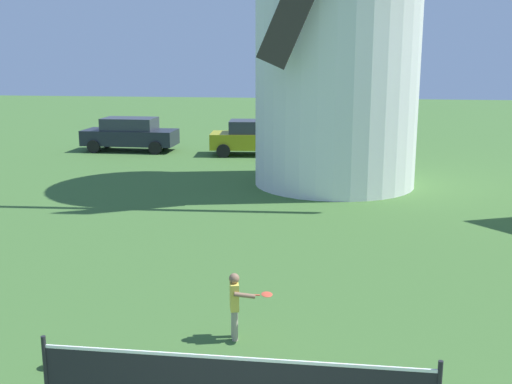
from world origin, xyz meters
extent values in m
cylinder|color=white|center=(0.89, 17.25, 4.70)|extent=(5.53, 5.53, 9.40)
cylinder|color=black|center=(-2.52, 2.21, 0.55)|extent=(0.06, 0.06, 1.10)
cube|color=black|center=(-0.13, 2.21, 0.68)|extent=(4.73, 0.01, 0.55)
cube|color=white|center=(-0.13, 2.21, 0.97)|extent=(4.73, 0.02, 0.04)
cylinder|color=#9E937F|center=(-0.57, 4.78, 0.25)|extent=(0.10, 0.10, 0.50)
cylinder|color=#9E937F|center=(-0.53, 4.64, 0.25)|extent=(0.10, 0.10, 0.50)
cube|color=#E5CC4C|center=(-0.55, 4.71, 0.73)|extent=(0.19, 0.27, 0.45)
sphere|color=#89664C|center=(-0.55, 4.71, 1.03)|extent=(0.17, 0.17, 0.17)
cylinder|color=#89664C|center=(-0.59, 4.86, 0.71)|extent=(0.07, 0.07, 0.33)
cylinder|color=#89664C|center=(-0.37, 4.61, 0.79)|extent=(0.35, 0.15, 0.13)
cylinder|color=#D84C33|center=(-0.24, 4.64, 0.79)|extent=(0.22, 0.08, 0.04)
ellipsoid|color=#D84C33|center=(-0.03, 4.70, 0.79)|extent=(0.23, 0.28, 0.03)
sphere|color=orange|center=(-3.06, 3.40, 0.11)|extent=(0.22, 0.22, 0.22)
cube|color=#1E232D|center=(-8.71, 23.64, 0.65)|extent=(4.35, 1.74, 0.70)
cube|color=#2D333D|center=(-8.71, 23.64, 1.28)|extent=(2.44, 1.52, 0.56)
cylinder|color=black|center=(-7.23, 24.48, 0.30)|extent=(0.60, 0.19, 0.60)
cylinder|color=black|center=(-7.25, 22.78, 0.30)|extent=(0.60, 0.19, 0.60)
cylinder|color=black|center=(-10.18, 24.50, 0.30)|extent=(0.60, 0.19, 0.60)
cylinder|color=black|center=(-10.19, 22.80, 0.30)|extent=(0.60, 0.19, 0.60)
cube|color=#999919|center=(-2.79, 23.28, 0.65)|extent=(3.99, 2.04, 0.70)
cube|color=#2D333D|center=(-2.79, 23.28, 1.28)|extent=(2.29, 1.69, 0.56)
cylinder|color=black|center=(-1.56, 24.24, 0.30)|extent=(0.61, 0.23, 0.60)
cylinder|color=black|center=(-1.40, 22.55, 0.30)|extent=(0.61, 0.23, 0.60)
cylinder|color=black|center=(-4.17, 24.00, 0.30)|extent=(0.61, 0.23, 0.60)
cylinder|color=black|center=(-4.01, 22.31, 0.30)|extent=(0.61, 0.23, 0.60)
camera|label=1|loc=(1.03, -4.50, 4.51)|focal=43.79mm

